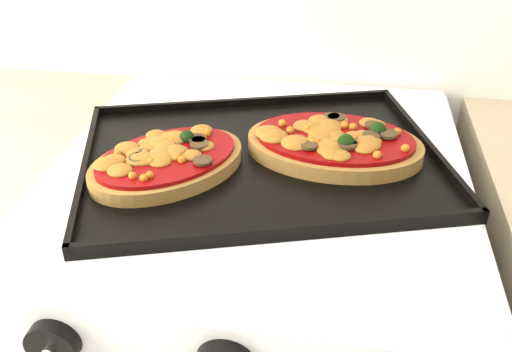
# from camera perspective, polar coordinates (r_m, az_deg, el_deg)

# --- Properties ---
(control_panel) EXTENTS (0.60, 0.02, 0.09)m
(control_panel) POSITION_cam_1_polar(r_m,az_deg,el_deg) (0.63, -4.09, -16.96)
(control_panel) COLOR silver
(control_panel) RESTS_ON stove
(knob_left) EXTENTS (0.06, 0.02, 0.06)m
(knob_left) POSITION_cam_1_polar(r_m,az_deg,el_deg) (0.67, -19.63, -15.55)
(knob_left) COLOR black
(knob_left) RESTS_ON control_panel
(baking_tray) EXTENTS (0.59, 0.50, 0.02)m
(baking_tray) POSITION_cam_1_polar(r_m,az_deg,el_deg) (0.82, 0.56, 1.95)
(baking_tray) COLOR black
(baking_tray) RESTS_ON stove
(pizza_left) EXTENTS (0.27, 0.27, 0.03)m
(pizza_left) POSITION_cam_1_polar(r_m,az_deg,el_deg) (0.79, -8.88, 1.59)
(pizza_left) COLOR olive
(pizza_left) RESTS_ON baking_tray
(pizza_right) EXTENTS (0.26, 0.18, 0.04)m
(pizza_right) POSITION_cam_1_polar(r_m,az_deg,el_deg) (0.83, 7.85, 3.39)
(pizza_right) COLOR olive
(pizza_right) RESTS_ON baking_tray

